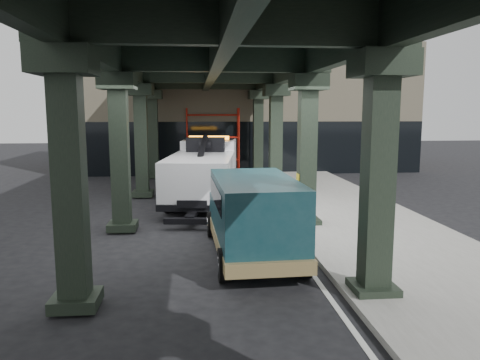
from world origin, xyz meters
TOP-DOWN VIEW (x-y plane):
  - ground at (0.00, 0.00)m, footprint 90.00×90.00m
  - sidewalk at (4.50, 2.00)m, footprint 5.00×40.00m
  - lane_stripe at (1.70, 2.00)m, footprint 0.12×38.00m
  - viaduct at (-0.40, 2.00)m, footprint 7.40×32.00m
  - building at (2.00, 20.00)m, footprint 22.00×10.00m
  - scaffolding at (0.00, 14.64)m, footprint 3.08×0.88m
  - tow_truck at (-0.63, 6.92)m, footprint 3.42×8.85m
  - towed_van at (0.44, -1.07)m, footprint 2.31×5.40m

SIDE VIEW (x-z plane):
  - ground at x=0.00m, z-range 0.00..0.00m
  - lane_stripe at x=1.70m, z-range 0.00..0.01m
  - sidewalk at x=4.50m, z-range 0.00..0.15m
  - towed_van at x=0.44m, z-range 0.08..2.24m
  - tow_truck at x=-0.63m, z-range -0.04..2.80m
  - scaffolding at x=0.00m, z-range 0.11..4.11m
  - building at x=2.00m, z-range 0.00..8.00m
  - viaduct at x=-0.40m, z-range 2.26..8.66m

